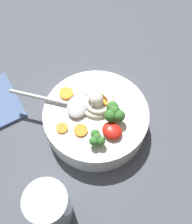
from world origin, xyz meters
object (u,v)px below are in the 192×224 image
(noodle_pile, at_px, (97,102))
(soup_spoon, at_px, (71,104))
(soup_bowl, at_px, (96,119))
(drinking_glass, at_px, (49,207))

(noodle_pile, distance_m, soup_spoon, 0.05)
(soup_bowl, relative_size, noodle_pile, 2.71)
(noodle_pile, relative_size, drinking_glass, 0.78)
(noodle_pile, height_order, drinking_glass, drinking_glass)
(soup_bowl, xyz_separation_m, noodle_pile, (-0.01, 0.01, 0.04))
(soup_bowl, distance_m, noodle_pile, 0.04)
(noodle_pile, bearing_deg, soup_bowl, -52.24)
(soup_bowl, xyz_separation_m, drinking_glass, (0.07, -0.19, 0.02))
(noodle_pile, bearing_deg, soup_spoon, -132.21)
(soup_spoon, xyz_separation_m, drinking_glass, (0.12, -0.16, -0.01))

